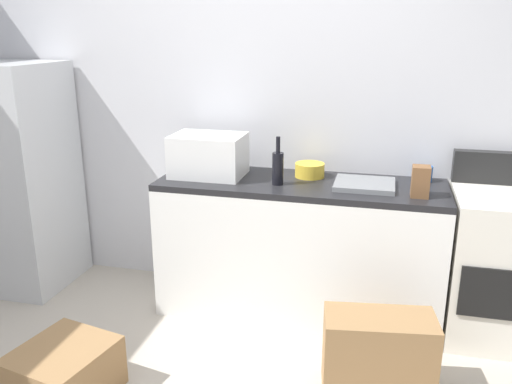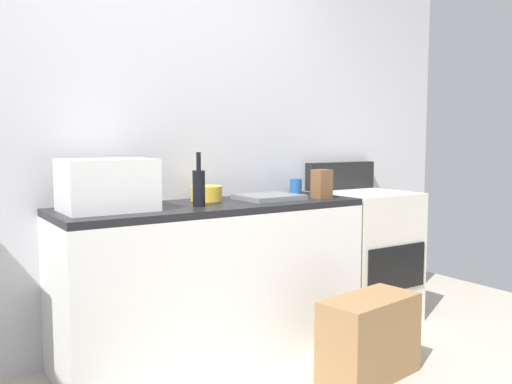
{
  "view_description": "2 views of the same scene",
  "coord_description": "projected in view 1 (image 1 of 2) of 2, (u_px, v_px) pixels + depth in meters",
  "views": [
    {
      "loc": [
        0.81,
        -1.99,
        1.84
      ],
      "look_at": [
        0.11,
        0.78,
        0.94
      ],
      "focal_mm": 37.46,
      "sensor_mm": 36.0,
      "label": 1
    },
    {
      "loc": [
        -1.23,
        -1.6,
        1.28
      ],
      "look_at": [
        0.41,
        0.9,
        0.98
      ],
      "focal_mm": 38.77,
      "sensor_mm": 36.0,
      "label": 2
    }
  ],
  "objects": [
    {
      "name": "sink_basin",
      "position": [
        365.0,
        184.0,
        3.25
      ],
      "size": [
        0.36,
        0.32,
        0.03
      ],
      "primitive_type": "cube",
      "color": "slate",
      "rests_on": "kitchen_counter"
    },
    {
      "name": "refrigerator",
      "position": [
        16.0,
        177.0,
        3.81
      ],
      "size": [
        0.68,
        0.66,
        1.61
      ],
      "primitive_type": "cube",
      "color": "silver",
      "rests_on": "ground_plane"
    },
    {
      "name": "knife_block",
      "position": [
        421.0,
        181.0,
        3.04
      ],
      "size": [
        0.1,
        0.1,
        0.18
      ],
      "primitive_type": "cube",
      "color": "brown",
      "rests_on": "kitchen_counter"
    },
    {
      "name": "stove_oven",
      "position": [
        500.0,
        265.0,
        3.21
      ],
      "size": [
        0.6,
        0.61,
        1.1
      ],
      "color": "silver",
      "rests_on": "ground_plane"
    },
    {
      "name": "microwave",
      "position": [
        209.0,
        155.0,
        3.46
      ],
      "size": [
        0.46,
        0.34,
        0.27
      ],
      "primitive_type": "cube",
      "color": "white",
      "rests_on": "kitchen_counter"
    },
    {
      "name": "coffee_mug",
      "position": [
        426.0,
        174.0,
        3.35
      ],
      "size": [
        0.08,
        0.08,
        0.1
      ],
      "primitive_type": "cylinder",
      "color": "#2659A5",
      "rests_on": "kitchen_counter"
    },
    {
      "name": "cardboard_box_large",
      "position": [
        64.0,
        373.0,
        2.73
      ],
      "size": [
        0.51,
        0.55,
        0.28
      ],
      "primitive_type": "cube",
      "rotation": [
        0.0,
        0.0,
        -0.2
      ],
      "color": "olive",
      "rests_on": "ground_plane"
    },
    {
      "name": "cardboard_box_medium",
      "position": [
        378.0,
        355.0,
        2.75
      ],
      "size": [
        0.6,
        0.36,
        0.44
      ],
      "primitive_type": "cube",
      "rotation": [
        0.0,
        0.0,
        0.15
      ],
      "color": "olive",
      "rests_on": "ground_plane"
    },
    {
      "name": "mixing_bowl",
      "position": [
        310.0,
        170.0,
        3.46
      ],
      "size": [
        0.19,
        0.19,
        0.09
      ],
      "primitive_type": "cylinder",
      "color": "gold",
      "rests_on": "kitchen_counter"
    },
    {
      "name": "wall_back",
      "position": [
        267.0,
        109.0,
        3.63
      ],
      "size": [
        5.0,
        0.1,
        2.6
      ],
      "primitive_type": "cube",
      "color": "silver",
      "rests_on": "ground_plane"
    },
    {
      "name": "kitchen_counter",
      "position": [
        299.0,
        248.0,
        3.49
      ],
      "size": [
        1.8,
        0.6,
        0.9
      ],
      "color": "white",
      "rests_on": "ground_plane"
    },
    {
      "name": "wine_bottle",
      "position": [
        278.0,
        167.0,
        3.27
      ],
      "size": [
        0.07,
        0.07,
        0.3
      ],
      "color": "black",
      "rests_on": "kitchen_counter"
    }
  ]
}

